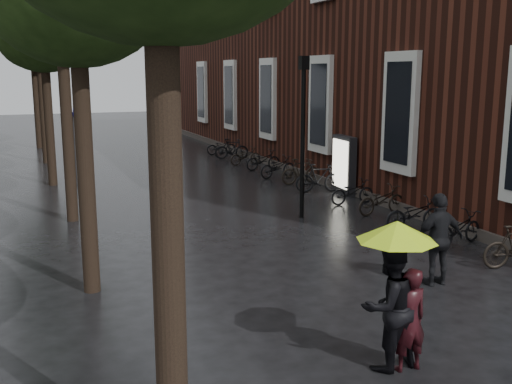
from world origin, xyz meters
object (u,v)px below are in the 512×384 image
parked_bicycles (310,176)px  person_black (389,306)px  ad_lightbox (344,165)px  lamp_post (303,121)px  person_burgundy (409,320)px  pedestrian_walking (439,239)px

parked_bicycles → person_black: bearing=-112.4°
ad_lightbox → lamp_post: lamp_post is taller
person_burgundy → parked_bicycles: bearing=-110.8°
person_black → lamp_post: (2.91, 8.62, 1.88)m
pedestrian_walking → parked_bicycles: (2.25, 9.97, -0.49)m
pedestrian_walking → ad_lightbox: 9.19m
person_burgundy → ad_lightbox: bearing=-115.7°
parked_bicycles → lamp_post: 5.08m
lamp_post → person_burgundy: bearing=-106.9°
person_burgundy → pedestrian_walking: 3.82m
parked_bicycles → ad_lightbox: ad_lightbox is taller
pedestrian_walking → parked_bicycles: pedestrian_walking is taller
person_burgundy → lamp_post: lamp_post is taller
person_burgundy → lamp_post: 9.42m
ad_lightbox → lamp_post: (-2.92, -2.63, 1.80)m
ad_lightbox → lamp_post: size_ratio=0.44×
person_burgundy → parked_bicycles: size_ratio=0.08×
ad_lightbox → lamp_post: 4.33m
person_black → lamp_post: 9.29m
pedestrian_walking → lamp_post: bearing=-87.4°
person_black → ad_lightbox: (5.83, 11.26, 0.08)m
pedestrian_walking → ad_lightbox: bearing=-105.9°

